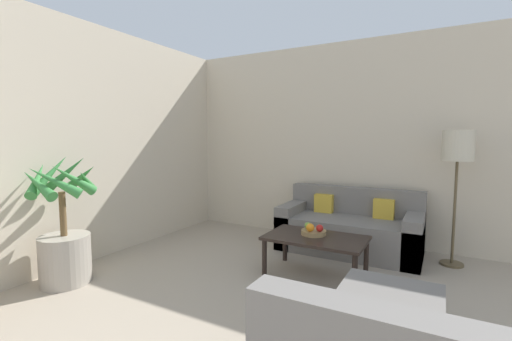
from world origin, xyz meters
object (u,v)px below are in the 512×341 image
object	(u,v)px
sofa_loveseat	(349,229)
ottoman	(390,317)
floor_lamp	(458,152)
apple_red	(320,228)
apple_green	(308,226)
coffee_table	(316,241)
orange_fruit	(310,228)
potted_palm	(64,237)
fruit_bowl	(314,232)

from	to	relation	value
sofa_loveseat	ottoman	bearing A→B (deg)	-68.46
floor_lamp	apple_red	size ratio (longest dim) A/B	20.45
apple_green	coffee_table	bearing A→B (deg)	-31.95
sofa_loveseat	coffee_table	distance (m)	0.97
orange_fruit	ottoman	bearing A→B (deg)	-44.27
sofa_loveseat	orange_fruit	xyz separation A→B (m)	(-0.16, -0.97, 0.23)
potted_palm	ottoman	distance (m)	2.96
apple_red	orange_fruit	size ratio (longest dim) A/B	0.88
potted_palm	sofa_loveseat	xyz separation A→B (m)	(2.18, 2.30, -0.18)
floor_lamp	coffee_table	size ratio (longest dim) A/B	1.50
sofa_loveseat	apple_red	world-z (taller)	sofa_loveseat
sofa_loveseat	ottoman	xyz separation A→B (m)	(0.73, -1.84, -0.07)
potted_palm	apple_red	bearing A→B (deg)	33.06
floor_lamp	ottoman	world-z (taller)	floor_lamp
apple_red	orange_fruit	world-z (taller)	orange_fruit
floor_lamp	coffee_table	xyz separation A→B (m)	(-1.24, -1.02, -0.90)
sofa_loveseat	floor_lamp	distance (m)	1.50
floor_lamp	apple_red	bearing A→B (deg)	-140.37
sofa_loveseat	orange_fruit	bearing A→B (deg)	-99.61
sofa_loveseat	fruit_bowl	size ratio (longest dim) A/B	6.58
floor_lamp	apple_green	distance (m)	1.82
coffee_table	ottoman	size ratio (longest dim) A/B	1.55
floor_lamp	coffee_table	bearing A→B (deg)	-140.46
potted_palm	fruit_bowl	bearing A→B (deg)	34.62
potted_palm	ottoman	xyz separation A→B (m)	(2.91, 0.46, -0.26)
floor_lamp	fruit_bowl	size ratio (longest dim) A/B	5.85
apple_green	fruit_bowl	bearing A→B (deg)	-12.07
sofa_loveseat	orange_fruit	size ratio (longest dim) A/B	20.24
potted_palm	apple_red	distance (m)	2.51
sofa_loveseat	coffee_table	bearing A→B (deg)	-96.58
sofa_loveseat	fruit_bowl	bearing A→B (deg)	-99.63
floor_lamp	apple_red	distance (m)	1.74
orange_fruit	ottoman	size ratio (longest dim) A/B	0.13
orange_fruit	potted_palm	bearing A→B (deg)	-146.62
apple_green	sofa_loveseat	bearing A→B (deg)	75.97
floor_lamp	apple_green	bearing A→B (deg)	-144.78
potted_palm	fruit_bowl	distance (m)	2.46
apple_red	ottoman	bearing A→B (deg)	-48.47
orange_fruit	fruit_bowl	bearing A→B (deg)	80.71
floor_lamp	ottoman	xyz separation A→B (m)	(-0.40, -1.91, -1.06)
orange_fruit	apple_red	bearing A→B (deg)	24.99
potted_palm	orange_fruit	world-z (taller)	potted_palm
floor_lamp	coffee_table	distance (m)	1.84
potted_palm	sofa_loveseat	size ratio (longest dim) A/B	0.75
coffee_table	ottoman	world-z (taller)	coffee_table
fruit_bowl	apple_red	distance (m)	0.10
coffee_table	ottoman	bearing A→B (deg)	-46.63
apple_green	ottoman	distance (m)	1.38
potted_palm	sofa_loveseat	bearing A→B (deg)	46.53
sofa_loveseat	orange_fruit	distance (m)	1.01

